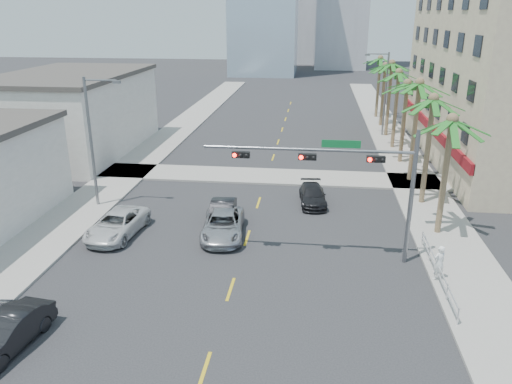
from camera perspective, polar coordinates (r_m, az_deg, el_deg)
ground at (r=21.94m, az=-4.74°, el=-16.35°), size 260.00×260.00×0.00m
sidewalk_right at (r=40.29m, az=18.19°, el=0.22°), size 4.00×120.00×0.15m
sidewalk_left at (r=42.51m, az=-15.35°, el=1.53°), size 4.00×120.00×0.15m
sidewalk_cross at (r=41.53m, az=1.24°, el=1.82°), size 80.00×4.00×0.15m
building_left_far at (r=51.81m, az=-20.24°, el=8.27°), size 11.00×18.00×7.20m
traffic_signal_mast at (r=26.52m, az=10.78°, el=2.23°), size 11.12×0.54×7.20m
palm_tree_0 at (r=30.87m, az=21.51°, el=7.56°), size 4.80×4.80×7.80m
palm_tree_1 at (r=35.78m, az=19.63°, el=9.89°), size 4.80×4.80×8.16m
palm_tree_2 at (r=40.77m, az=18.19°, el=11.64°), size 4.80×4.80×8.52m
palm_tree_3 at (r=45.94m, az=16.92°, el=11.71°), size 4.80×4.80×7.80m
palm_tree_4 at (r=50.99m, az=16.02°, el=12.93°), size 4.80×4.80×8.16m
palm_tree_5 at (r=56.07m, az=15.27°, el=13.92°), size 4.80×4.80×8.52m
palm_tree_6 at (r=61.27m, az=14.56°, el=13.78°), size 4.80×4.80×7.80m
palm_tree_7 at (r=66.38m, az=14.04°, el=14.55°), size 4.80×4.80×8.16m
streetlight_left at (r=35.52m, az=-18.10°, el=6.07°), size 2.55×0.25×9.00m
streetlight_right at (r=56.31m, az=14.40°, el=11.22°), size 2.55×0.25×9.00m
guardrail at (r=27.11m, az=20.07°, el=-8.36°), size 0.08×8.08×1.00m
car_parked_mid at (r=23.24m, az=-26.55°, el=-14.20°), size 2.10×4.59×1.46m
car_parked_far at (r=31.68m, az=-15.58°, el=-3.58°), size 2.91×5.46×1.46m
car_lane_left at (r=32.32m, az=-3.90°, el=-2.40°), size 1.78×4.44×1.44m
car_lane_center at (r=30.49m, az=-3.79°, el=-3.78°), size 2.95×5.49×1.46m
car_lane_right at (r=35.78m, az=6.49°, el=-0.38°), size 2.18×4.50×1.26m
pedestrian at (r=26.93m, az=20.18°, el=-7.59°), size 0.80×0.70×1.85m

